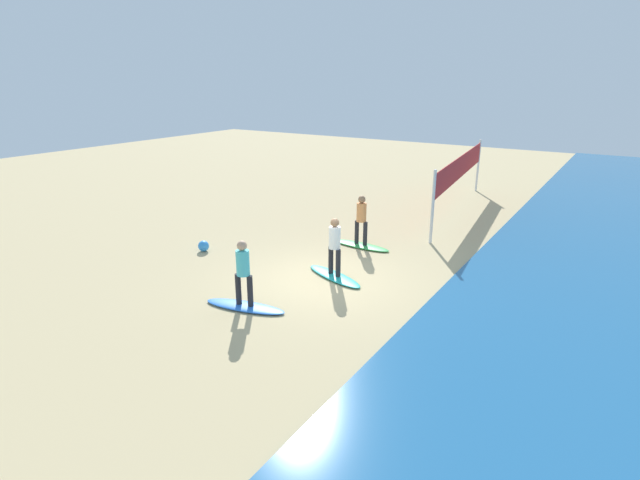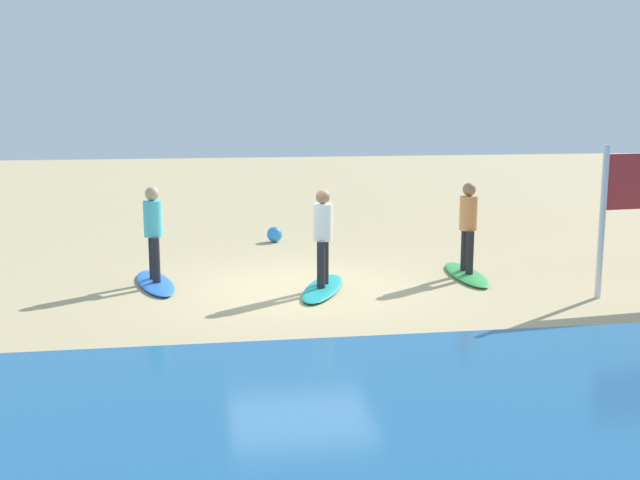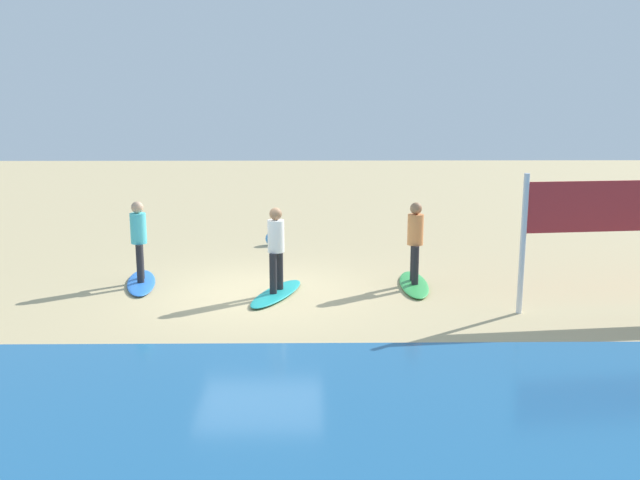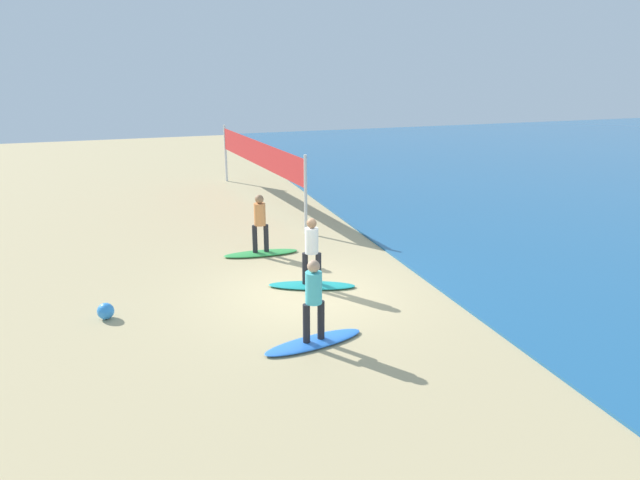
{
  "view_description": "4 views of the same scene",
  "coord_description": "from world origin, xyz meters",
  "px_view_note": "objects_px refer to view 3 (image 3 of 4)",
  "views": [
    {
      "loc": [
        10.85,
        6.81,
        5.39
      ],
      "look_at": [
        -1.16,
        -0.81,
        0.72
      ],
      "focal_mm": 28.1,
      "sensor_mm": 36.0,
      "label": 1
    },
    {
      "loc": [
        1.73,
        13.07,
        3.25
      ],
      "look_at": [
        -0.16,
        1.14,
        1.06
      ],
      "focal_mm": 44.39,
      "sensor_mm": 36.0,
      "label": 2
    },
    {
      "loc": [
        -1.04,
        12.99,
        3.73
      ],
      "look_at": [
        -1.19,
        0.69,
        1.21
      ],
      "focal_mm": 38.39,
      "sensor_mm": 36.0,
      "label": 3
    },
    {
      "loc": [
        12.25,
        -3.74,
        5.33
      ],
      "look_at": [
        -0.21,
        0.34,
        1.23
      ],
      "focal_mm": 32.88,
      "sensor_mm": 36.0,
      "label": 4
    }
  ],
  "objects_px": {
    "surfer_green": "(415,237)",
    "surfer_teal": "(276,243)",
    "surfboard_green": "(414,284)",
    "surfboard_teal": "(277,293)",
    "surfer_blue": "(139,235)",
    "beach_ball": "(272,239)",
    "surfboard_blue": "(141,282)"
  },
  "relations": [
    {
      "from": "surfboard_green",
      "to": "surfer_teal",
      "type": "bearing_deg",
      "value": -74.22
    },
    {
      "from": "surfboard_blue",
      "to": "surfer_blue",
      "type": "distance_m",
      "value": 0.99
    },
    {
      "from": "surfboard_green",
      "to": "surfer_blue",
      "type": "xyz_separation_m",
      "value": [
        5.6,
        -0.21,
        0.99
      ]
    },
    {
      "from": "surfboard_teal",
      "to": "surfer_teal",
      "type": "bearing_deg",
      "value": 83.58
    },
    {
      "from": "surfer_blue",
      "to": "surfer_green",
      "type": "bearing_deg",
      "value": 177.87
    },
    {
      "from": "surfer_green",
      "to": "surfer_teal",
      "type": "xyz_separation_m",
      "value": [
        2.77,
        0.64,
        0.0
      ]
    },
    {
      "from": "surfboard_blue",
      "to": "beach_ball",
      "type": "bearing_deg",
      "value": 135.25
    },
    {
      "from": "surfboard_green",
      "to": "surfer_teal",
      "type": "relative_size",
      "value": 1.28
    },
    {
      "from": "surfer_green",
      "to": "surfer_blue",
      "type": "bearing_deg",
      "value": -2.13
    },
    {
      "from": "surfer_teal",
      "to": "surfer_blue",
      "type": "bearing_deg",
      "value": -16.62
    },
    {
      "from": "surfboard_teal",
      "to": "beach_ball",
      "type": "height_order",
      "value": "beach_ball"
    },
    {
      "from": "surfboard_teal",
      "to": "surfer_teal",
      "type": "xyz_separation_m",
      "value": [
        -0.0,
        0.0,
        0.99
      ]
    },
    {
      "from": "surfboard_green",
      "to": "surfboard_blue",
      "type": "bearing_deg",
      "value": -89.31
    },
    {
      "from": "surfboard_teal",
      "to": "surfer_teal",
      "type": "relative_size",
      "value": 1.28
    },
    {
      "from": "surfboard_blue",
      "to": "surfboard_teal",
      "type": "bearing_deg",
      "value": 61.42
    },
    {
      "from": "surfboard_teal",
      "to": "beach_ball",
      "type": "xyz_separation_m",
      "value": [
        0.35,
        -4.7,
        0.13
      ]
    },
    {
      "from": "surfer_green",
      "to": "surfer_teal",
      "type": "distance_m",
      "value": 2.84
    },
    {
      "from": "surfboard_blue",
      "to": "surfboard_green",
      "type": "bearing_deg",
      "value": 75.91
    },
    {
      "from": "surfer_green",
      "to": "surfboard_teal",
      "type": "relative_size",
      "value": 0.78
    },
    {
      "from": "surfer_teal",
      "to": "surfer_green",
      "type": "bearing_deg",
      "value": -167.05
    },
    {
      "from": "surfer_teal",
      "to": "beach_ball",
      "type": "bearing_deg",
      "value": -85.75
    },
    {
      "from": "surfboard_teal",
      "to": "surfer_blue",
      "type": "xyz_separation_m",
      "value": [
        2.83,
        -0.85,
        0.99
      ]
    },
    {
      "from": "surfboard_teal",
      "to": "surfer_blue",
      "type": "bearing_deg",
      "value": -86.48
    },
    {
      "from": "surfboard_green",
      "to": "surfer_teal",
      "type": "distance_m",
      "value": 3.01
    },
    {
      "from": "surfboard_green",
      "to": "surfboard_teal",
      "type": "distance_m",
      "value": 2.84
    },
    {
      "from": "surfer_green",
      "to": "surfboard_blue",
      "type": "xyz_separation_m",
      "value": [
        5.6,
        -0.21,
        -0.99
      ]
    },
    {
      "from": "surfer_teal",
      "to": "surfer_blue",
      "type": "relative_size",
      "value": 1.0
    },
    {
      "from": "surfboard_green",
      "to": "surfer_teal",
      "type": "xyz_separation_m",
      "value": [
        2.77,
        0.64,
        0.99
      ]
    },
    {
      "from": "surfboard_green",
      "to": "beach_ball",
      "type": "relative_size",
      "value": 5.96
    },
    {
      "from": "surfer_green",
      "to": "surfboard_blue",
      "type": "relative_size",
      "value": 0.78
    },
    {
      "from": "beach_ball",
      "to": "surfer_teal",
      "type": "bearing_deg",
      "value": 94.25
    },
    {
      "from": "surfboard_teal",
      "to": "surfer_teal",
      "type": "height_order",
      "value": "surfer_teal"
    }
  ]
}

